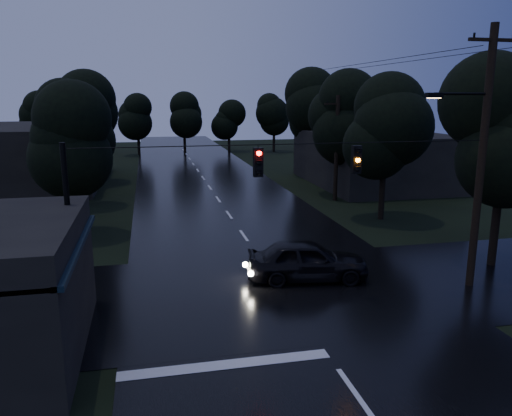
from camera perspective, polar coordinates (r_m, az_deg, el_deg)
name	(u,v)px	position (r m, az deg, el deg)	size (l,w,h in m)	color
main_road	(218,200)	(36.71, -4.35, 0.96)	(12.00, 120.00, 0.02)	black
cross_street	(282,291)	(19.72, 3.05, -9.44)	(60.00, 9.00, 0.02)	black
building_far_right	(373,158)	(44.19, 13.21, 5.54)	(10.00, 14.00, 4.40)	black
building_far_left	(39,155)	(46.78, -23.52, 5.57)	(10.00, 16.00, 5.00)	black
utility_pole_main	(480,155)	(20.78, 24.23, 5.60)	(3.50, 0.30, 10.00)	black
utility_pole_far	(337,147)	(36.28, 9.19, 6.90)	(2.00, 0.30, 7.50)	black
anchor_pole_left	(70,235)	(17.39, -20.50, -2.86)	(0.18, 0.18, 6.00)	black
span_signals	(307,160)	(17.61, 5.87, 5.51)	(15.00, 0.37, 1.12)	black
tree_corner_near	(505,130)	(23.87, 26.62, 7.92)	(4.48, 4.48, 9.44)	black
tree_left_a	(67,139)	(28.01, -20.84, 7.39)	(3.92, 3.92, 8.26)	black
tree_left_b	(75,124)	(35.97, -20.02, 9.04)	(4.20, 4.20, 8.85)	black
tree_left_c	(83,113)	(45.95, -19.19, 10.19)	(4.48, 4.48, 9.44)	black
tree_right_a	(386,127)	(30.96, 14.60, 8.93)	(4.20, 4.20, 8.85)	black
tree_right_b	(344,116)	(38.47, 10.04, 10.34)	(4.48, 4.48, 9.44)	black
tree_right_c	(310,108)	(48.06, 6.17, 11.33)	(4.76, 4.76, 10.03)	black
car	(307,260)	(20.68, 5.87, -5.95)	(1.99, 4.94, 1.68)	black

